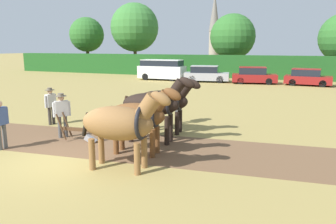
{
  "coord_description": "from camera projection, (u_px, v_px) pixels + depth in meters",
  "views": [
    {
      "loc": [
        6.65,
        -7.72,
        3.47
      ],
      "look_at": [
        2.35,
        3.18,
        1.1
      ],
      "focal_mm": 35.0,
      "sensor_mm": 36.0,
      "label": 1
    }
  ],
  "objects": [
    {
      "name": "parked_car_left",
      "position": [
        206.0,
        74.0,
        32.01
      ],
      "size": [
        4.53,
        2.44,
        1.58
      ],
      "rotation": [
        0.0,
        0.0,
        0.17
      ],
      "color": "#9E9EA8",
      "rests_on": "ground"
    },
    {
      "name": "draft_horse_lead_left",
      "position": [
        121.0,
        123.0,
        9.15
      ],
      "size": [
        2.77,
        1.22,
        2.37
      ],
      "rotation": [
        0.0,
        0.0,
        0.09
      ],
      "color": "brown",
      "rests_on": "ground"
    },
    {
      "name": "plow",
      "position": [
        81.0,
        133.0,
        12.06
      ],
      "size": [
        1.55,
        0.5,
        1.13
      ],
      "rotation": [
        0.0,
        0.0,
        0.09
      ],
      "color": "#4C331E",
      "rests_on": "ground"
    },
    {
      "name": "plowed_furrow_strip",
      "position": [
        45.0,
        138.0,
        12.55
      ],
      "size": [
        27.35,
        5.89,
        0.01
      ],
      "primitive_type": "cube",
      "rotation": [
        0.0,
        0.0,
        0.09
      ],
      "color": "brown",
      "rests_on": "ground"
    },
    {
      "name": "farmer_at_plow",
      "position": [
        62.0,
        112.0,
        12.46
      ],
      "size": [
        0.46,
        0.54,
        1.72
      ],
      "rotation": [
        0.0,
        0.0,
        -0.68
      ],
      "color": "#4C4C4C",
      "rests_on": "ground"
    },
    {
      "name": "farmer_onlooker_left",
      "position": [
        0.0,
        121.0,
        11.04
      ],
      "size": [
        0.23,
        0.68,
        1.69
      ],
      "rotation": [
        0.0,
        0.0,
        -0.0
      ],
      "color": "#4C4C4C",
      "rests_on": "ground"
    },
    {
      "name": "draft_horse_trail_right",
      "position": [
        165.0,
        101.0,
        13.16
      ],
      "size": [
        2.79,
        1.08,
        2.29
      ],
      "rotation": [
        0.0,
        0.0,
        0.09
      ],
      "color": "black",
      "rests_on": "ground"
    },
    {
      "name": "parked_van",
      "position": [
        162.0,
        69.0,
        33.95
      ],
      "size": [
        4.74,
        2.06,
        2.08
      ],
      "rotation": [
        0.0,
        0.0,
        0.0
      ],
      "color": "silver",
      "rests_on": "ground"
    },
    {
      "name": "draft_horse_lead_right",
      "position": [
        139.0,
        116.0,
        10.5
      ],
      "size": [
        2.62,
        1.03,
        2.29
      ],
      "rotation": [
        0.0,
        0.0,
        0.09
      ],
      "color": "brown",
      "rests_on": "ground"
    },
    {
      "name": "hedgerow",
      "position": [
        233.0,
        66.0,
        36.21
      ],
      "size": [
        58.85,
        1.35,
        2.47
      ],
      "primitive_type": "cube",
      "color": "#1E511E",
      "rests_on": "ground"
    },
    {
      "name": "draft_horse_trail_left",
      "position": [
        154.0,
        104.0,
        11.8
      ],
      "size": [
        2.85,
        1.05,
        2.5
      ],
      "rotation": [
        0.0,
        0.0,
        0.09
      ],
      "color": "black",
      "rests_on": "ground"
    },
    {
      "name": "farmer_onlooker_right",
      "position": [
        51.0,
        103.0,
        14.57
      ],
      "size": [
        0.42,
        0.65,
        1.66
      ],
      "rotation": [
        0.0,
        0.0,
        -0.1
      ],
      "color": "#38332D",
      "rests_on": "ground"
    },
    {
      "name": "ground_plane",
      "position": [
        60.0,
        160.0,
        10.12
      ],
      "size": [
        240.0,
        240.0,
        0.0
      ],
      "primitive_type": "plane",
      "color": "#998447"
    },
    {
      "name": "parked_car_center_left",
      "position": [
        254.0,
        76.0,
        30.6
      ],
      "size": [
        4.3,
        2.4,
        1.56
      ],
      "rotation": [
        0.0,
        0.0,
        0.17
      ],
      "color": "maroon",
      "rests_on": "ground"
    },
    {
      "name": "tree_left",
      "position": [
        135.0,
        28.0,
        43.76
      ],
      "size": [
        6.42,
        6.42,
        9.1
      ],
      "color": "brown",
      "rests_on": "ground"
    },
    {
      "name": "farmer_beside_team",
      "position": [
        177.0,
        102.0,
        14.61
      ],
      "size": [
        0.43,
        0.59,
        1.73
      ],
      "rotation": [
        0.0,
        0.0,
        0.55
      ],
      "color": "#4C4C4C",
      "rests_on": "ground"
    },
    {
      "name": "tree_far_left",
      "position": [
        87.0,
        35.0,
        46.54
      ],
      "size": [
        4.85,
        4.85,
        7.48
      ],
      "color": "#423323",
      "rests_on": "ground"
    },
    {
      "name": "tree_center_left",
      "position": [
        233.0,
        37.0,
        39.95
      ],
      "size": [
        5.5,
        5.5,
        7.34
      ],
      "color": "#423323",
      "rests_on": "ground"
    },
    {
      "name": "church_spire",
      "position": [
        214.0,
        26.0,
        67.21
      ],
      "size": [
        2.2,
        2.2,
        14.26
      ],
      "color": "gray",
      "rests_on": "ground"
    },
    {
      "name": "parked_car_center",
      "position": [
        307.0,
        77.0,
        29.1
      ],
      "size": [
        4.06,
        2.06,
        1.49
      ],
      "rotation": [
        0.0,
        0.0,
        -0.08
      ],
      "color": "maroon",
      "rests_on": "ground"
    }
  ]
}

